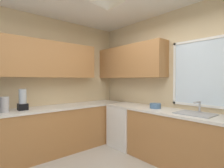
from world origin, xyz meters
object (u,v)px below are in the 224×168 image
(dishwasher, at_px, (126,126))
(bowl, at_px, (155,106))
(blender_appliance, at_px, (23,101))
(kettle, at_px, (4,104))
(sink_assembly, at_px, (195,113))

(dishwasher, relative_size, bowl, 4.24)
(blender_appliance, bearing_deg, bowl, 53.87)
(dishwasher, bearing_deg, kettle, -106.74)
(sink_assembly, height_order, blender_appliance, blender_appliance)
(bowl, relative_size, blender_appliance, 0.55)
(sink_assembly, bearing_deg, bowl, -179.41)
(dishwasher, bearing_deg, bowl, 2.41)
(kettle, bearing_deg, sink_assembly, 46.36)
(blender_appliance, bearing_deg, dishwasher, 70.37)
(kettle, xyz_separation_m, sink_assembly, (2.07, 2.17, -0.11))
(bowl, bearing_deg, kettle, -122.07)
(kettle, bearing_deg, bowl, 57.93)
(dishwasher, height_order, bowl, bowl)
(kettle, distance_m, blender_appliance, 0.28)
(dishwasher, xyz_separation_m, sink_assembly, (1.43, 0.04, 0.48))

